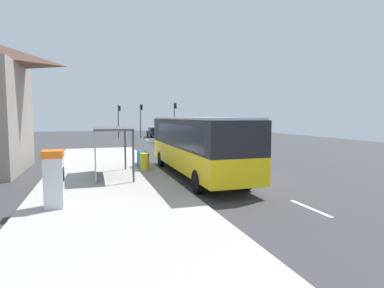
{
  "coord_description": "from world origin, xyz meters",
  "views": [
    {
      "loc": [
        -7.05,
        -15.3,
        3.25
      ],
      "look_at": [
        -1.0,
        4.01,
        1.5
      ],
      "focal_mm": 29.86,
      "sensor_mm": 36.0,
      "label": 1
    }
  ],
  "objects_px": {
    "traffic_light_far_side": "(119,116)",
    "traffic_light_near_side": "(175,114)",
    "bus_shelter": "(106,139)",
    "sedan_near": "(154,132)",
    "recycling_bin_blue": "(141,159)",
    "bus": "(196,143)",
    "traffic_light_median": "(141,115)",
    "white_van": "(172,132)",
    "recycling_bin_green": "(143,160)",
    "recycling_bin_yellow": "(145,162)",
    "ticket_machine": "(54,178)"
  },
  "relations": [
    {
      "from": "sedan_near",
      "to": "traffic_light_median",
      "type": "height_order",
      "value": "traffic_light_median"
    },
    {
      "from": "bus_shelter",
      "to": "traffic_light_median",
      "type": "bearing_deg",
      "value": 78.64
    },
    {
      "from": "traffic_light_far_side",
      "to": "traffic_light_median",
      "type": "bearing_deg",
      "value": 12.88
    },
    {
      "from": "bus",
      "to": "recycling_bin_yellow",
      "type": "distance_m",
      "value": 3.32
    },
    {
      "from": "white_van",
      "to": "traffic_light_far_side",
      "type": "relative_size",
      "value": 1.04
    },
    {
      "from": "traffic_light_far_side",
      "to": "traffic_light_median",
      "type": "distance_m",
      "value": 3.59
    },
    {
      "from": "sedan_near",
      "to": "recycling_bin_blue",
      "type": "relative_size",
      "value": 4.65
    },
    {
      "from": "traffic_light_median",
      "to": "recycling_bin_yellow",
      "type": "bearing_deg",
      "value": -98.04
    },
    {
      "from": "recycling_bin_yellow",
      "to": "recycling_bin_blue",
      "type": "xyz_separation_m",
      "value": [
        0.0,
        1.4,
        0.0
      ]
    },
    {
      "from": "recycling_bin_green",
      "to": "recycling_bin_blue",
      "type": "relative_size",
      "value": 1.0
    },
    {
      "from": "white_van",
      "to": "traffic_light_far_side",
      "type": "height_order",
      "value": "traffic_light_far_side"
    },
    {
      "from": "recycling_bin_yellow",
      "to": "recycling_bin_green",
      "type": "height_order",
      "value": "same"
    },
    {
      "from": "traffic_light_far_side",
      "to": "traffic_light_near_side",
      "type": "bearing_deg",
      "value": -5.32
    },
    {
      "from": "traffic_light_near_side",
      "to": "traffic_light_median",
      "type": "distance_m",
      "value": 5.34
    },
    {
      "from": "recycling_bin_green",
      "to": "traffic_light_median",
      "type": "relative_size",
      "value": 0.18
    },
    {
      "from": "bus",
      "to": "sedan_near",
      "type": "distance_m",
      "value": 33.65
    },
    {
      "from": "sedan_near",
      "to": "bus_shelter",
      "type": "height_order",
      "value": "bus_shelter"
    },
    {
      "from": "recycling_bin_blue",
      "to": "traffic_light_far_side",
      "type": "xyz_separation_m",
      "value": [
        1.1,
        30.34,
        2.66
      ]
    },
    {
      "from": "recycling_bin_green",
      "to": "traffic_light_far_side",
      "type": "xyz_separation_m",
      "value": [
        1.1,
        31.04,
        2.66
      ]
    },
    {
      "from": "sedan_near",
      "to": "recycling_bin_blue",
      "type": "distance_m",
      "value": 30.84
    },
    {
      "from": "white_van",
      "to": "recycling_bin_blue",
      "type": "bearing_deg",
      "value": -109.29
    },
    {
      "from": "bus",
      "to": "recycling_bin_green",
      "type": "xyz_separation_m",
      "value": [
        -2.49,
        2.55,
        -1.19
      ]
    },
    {
      "from": "traffic_light_far_side",
      "to": "bus_shelter",
      "type": "height_order",
      "value": "traffic_light_far_side"
    },
    {
      "from": "recycling_bin_blue",
      "to": "traffic_light_near_side",
      "type": "relative_size",
      "value": 0.17
    },
    {
      "from": "bus",
      "to": "traffic_light_near_side",
      "type": "distance_m",
      "value": 33.61
    },
    {
      "from": "white_van",
      "to": "recycling_bin_green",
      "type": "bearing_deg",
      "value": -108.63
    },
    {
      "from": "recycling_bin_yellow",
      "to": "bus_shelter",
      "type": "relative_size",
      "value": 0.24
    },
    {
      "from": "recycling_bin_blue",
      "to": "traffic_light_median",
      "type": "relative_size",
      "value": 0.18
    },
    {
      "from": "ticket_machine",
      "to": "traffic_light_median",
      "type": "relative_size",
      "value": 0.37
    },
    {
      "from": "recycling_bin_yellow",
      "to": "traffic_light_far_side",
      "type": "bearing_deg",
      "value": 88.02
    },
    {
      "from": "bus",
      "to": "white_van",
      "type": "relative_size",
      "value": 2.12
    },
    {
      "from": "recycling_bin_blue",
      "to": "bus_shelter",
      "type": "bearing_deg",
      "value": -128.77
    },
    {
      "from": "bus",
      "to": "bus_shelter",
      "type": "height_order",
      "value": "bus"
    },
    {
      "from": "bus",
      "to": "recycling_bin_yellow",
      "type": "bearing_deg",
      "value": 143.41
    },
    {
      "from": "recycling_bin_green",
      "to": "sedan_near",
      "type": "bearing_deg",
      "value": 78.1
    },
    {
      "from": "traffic_light_median",
      "to": "bus_shelter",
      "type": "xyz_separation_m",
      "value": [
        -6.81,
        -33.89,
        -1.35
      ]
    },
    {
      "from": "sedan_near",
      "to": "traffic_light_near_side",
      "type": "bearing_deg",
      "value": -10.74
    },
    {
      "from": "white_van",
      "to": "recycling_bin_blue",
      "type": "relative_size",
      "value": 5.47
    },
    {
      "from": "bus",
      "to": "traffic_light_median",
      "type": "height_order",
      "value": "traffic_light_median"
    },
    {
      "from": "white_van",
      "to": "traffic_light_median",
      "type": "relative_size",
      "value": 1.0
    },
    {
      "from": "white_van",
      "to": "traffic_light_near_side",
      "type": "bearing_deg",
      "value": 73.68
    },
    {
      "from": "traffic_light_median",
      "to": "white_van",
      "type": "bearing_deg",
      "value": -82.02
    },
    {
      "from": "white_van",
      "to": "sedan_near",
      "type": "distance_m",
      "value": 11.87
    },
    {
      "from": "bus",
      "to": "bus_shelter",
      "type": "xyz_separation_m",
      "value": [
        -4.7,
        0.49,
        0.25
      ]
    },
    {
      "from": "recycling_bin_green",
      "to": "recycling_bin_yellow",
      "type": "bearing_deg",
      "value": -90.0
    },
    {
      "from": "traffic_light_far_side",
      "to": "traffic_light_median",
      "type": "xyz_separation_m",
      "value": [
        3.5,
        0.8,
        0.13
      ]
    },
    {
      "from": "recycling_bin_blue",
      "to": "traffic_light_median",
      "type": "height_order",
      "value": "traffic_light_median"
    },
    {
      "from": "recycling_bin_yellow",
      "to": "traffic_light_far_side",
      "type": "xyz_separation_m",
      "value": [
        1.1,
        31.74,
        2.66
      ]
    },
    {
      "from": "sedan_near",
      "to": "traffic_light_near_side",
      "type": "relative_size",
      "value": 0.81
    },
    {
      "from": "recycling_bin_blue",
      "to": "bus_shelter",
      "type": "height_order",
      "value": "bus_shelter"
    }
  ]
}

